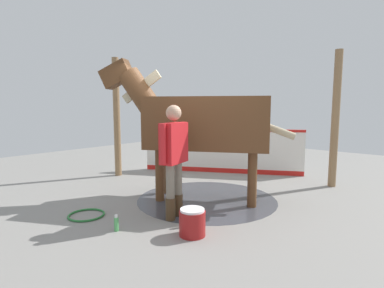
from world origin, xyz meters
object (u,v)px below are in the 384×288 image
at_px(bottle_spray, 116,223).
at_px(hose_coil, 86,215).
at_px(handler, 174,153).
at_px(wash_bucket, 192,222).
at_px(bottle_shampoo, 186,221).
at_px(horse, 200,122).

xyz_separation_m(bottle_spray, hose_coil, (0.04, 0.84, -0.09)).
xyz_separation_m(handler, hose_coil, (-0.85, 1.10, -0.99)).
bearing_deg(wash_bucket, bottle_spray, 122.57).
distance_m(wash_bucket, hose_coil, 1.82).
bearing_deg(bottle_shampoo, bottle_spray, 138.86).
xyz_separation_m(wash_bucket, bottle_spray, (-0.57, 0.89, -0.07)).
relative_size(handler, bottle_spray, 7.43).
height_order(horse, bottle_spray, horse).
bearing_deg(hose_coil, bottle_spray, -92.53).
relative_size(bottle_spray, hose_coil, 0.41).
height_order(bottle_shampoo, hose_coil, bottle_shampoo).
distance_m(bottle_spray, hose_coil, 0.85).
relative_size(wash_bucket, hose_coil, 0.65).
bearing_deg(wash_bucket, handler, 63.35).
height_order(wash_bucket, hose_coil, wash_bucket).
distance_m(handler, bottle_spray, 1.29).
height_order(handler, hose_coil, handler).
relative_size(bottle_shampoo, hose_coil, 0.36).
distance_m(horse, handler, 1.14).
xyz_separation_m(bottle_shampoo, bottle_spray, (-0.73, 0.64, 0.01)).
height_order(handler, bottle_shampoo, handler).
relative_size(handler, bottle_shampoo, 8.49).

